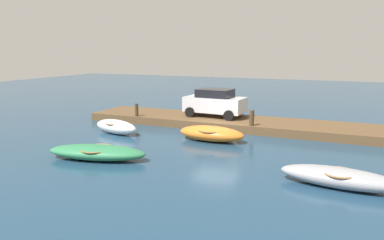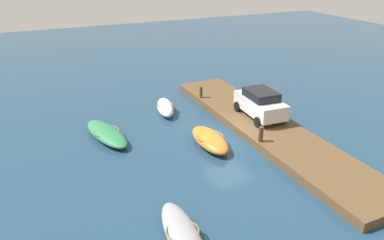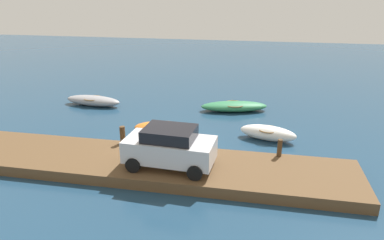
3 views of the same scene
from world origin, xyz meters
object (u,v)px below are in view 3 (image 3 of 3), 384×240
Objects in this scene: rowboat_green at (234,106)px; dinghy_white at (268,133)px; mooring_post_west at (123,135)px; rowboat_orange at (165,129)px; parked_car at (170,147)px; rowboat_grey at (93,101)px; mooring_post_mid_west at (280,148)px.

dinghy_white is at bearing -77.07° from rowboat_green.
mooring_post_west is (-7.14, -2.99, 0.53)m from dinghy_white.
rowboat_orange is at bearing -160.92° from dinghy_white.
rowboat_green is at bearing 81.69° from parked_car.
rowboat_green is at bearing 129.00° from dinghy_white.
rowboat_green is 1.44× the size of dinghy_white.
parked_car is at bearing -33.38° from mooring_post_west.
dinghy_white reaches higher than rowboat_orange.
mooring_post_west reaches higher than rowboat_green.
rowboat_grey is at bearing 125.73° from mooring_post_west.
parked_car is (7.89, -8.82, 1.06)m from rowboat_grey.
dinghy_white is at bearing 52.98° from parked_car.
dinghy_white is 3.63× the size of mooring_post_west.
dinghy_white reaches higher than rowboat_grey.
dinghy_white reaches higher than rowboat_green.
mooring_post_mid_west reaches higher than rowboat_grey.
rowboat_green is at bearing 8.92° from rowboat_grey.
rowboat_orange is at bearing -29.75° from rowboat_grey.
mooring_post_west is at bearing 180.00° from mooring_post_mid_west.
rowboat_grey is 1.30× the size of dinghy_white.
rowboat_grey is 7.87m from rowboat_orange.
dinghy_white is 7.76m from mooring_post_west.
rowboat_grey is at bearing 151.29° from mooring_post_mid_west.
rowboat_grey is 1.07× the size of parked_car.
rowboat_orange reaches higher than rowboat_green.
parked_car reaches higher than rowboat_grey.
dinghy_white is 6.55m from parked_car.
parked_car is at bearing -43.28° from rowboat_grey.
mooring_post_mid_west is (12.58, -6.89, 0.55)m from rowboat_grey.
parked_car reaches higher than mooring_post_west.
mooring_post_mid_west reaches higher than rowboat_green.
parked_car is (-4.20, -4.93, 1.00)m from dinghy_white.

